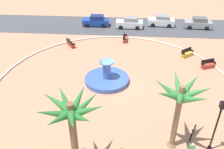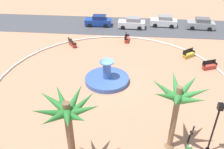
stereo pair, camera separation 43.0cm
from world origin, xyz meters
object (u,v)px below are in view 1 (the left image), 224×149
bench_east (187,54)px  bench_southwest (71,44)px  palm_tree_near_fountain (181,98)px  bench_north (125,39)px  bicycle_red_frame (193,133)px  lamppost (217,123)px  bench_west (208,65)px  fountain (107,79)px  parked_car_third (161,21)px  parked_car_leftmost (96,21)px  palm_tree_by_curb (72,117)px  parked_car_second (130,23)px  parked_car_rightmost (198,23)px

bench_east → bench_southwest: size_ratio=0.99×
palm_tree_near_fountain → bench_east: size_ratio=3.43×
bench_east → bench_north: same height
bicycle_red_frame → lamppost: bearing=-51.8°
bench_east → bench_west: bearing=-55.8°
fountain → parked_car_third: (6.95, 16.34, 0.46)m
bench_west → bench_north: 11.32m
parked_car_leftmost → bench_west: bearing=-40.9°
parked_car_leftmost → palm_tree_by_curb: bearing=-85.2°
bench_southwest → lamppost: size_ratio=0.36×
palm_tree_by_curb → lamppost: palm_tree_by_curb is taller
palm_tree_by_curb → bench_west: palm_tree_by_curb is taller
palm_tree_by_curb → bench_west: (11.76, 13.71, -4.00)m
palm_tree_near_fountain → bench_west: size_ratio=3.22×
lamppost → parked_car_second: bearing=104.2°
lamppost → bicycle_red_frame: lamppost is taller
palm_tree_by_curb → palm_tree_near_fountain: bearing=20.4°
bench_west → parked_car_third: (-3.85, 12.84, 0.43)m
fountain → bench_north: (1.52, 9.99, 0.02)m
parked_car_rightmost → parked_car_third: bearing=173.8°
bicycle_red_frame → parked_car_third: (-0.03, 23.25, 0.40)m
palm_tree_by_curb → parked_car_third: palm_tree_by_curb is taller
lamppost → bicycle_red_frame: 2.64m
bench_north → parked_car_second: (0.54, 5.07, 0.43)m
lamppost → parked_car_leftmost: size_ratio=1.08×
bench_west → bench_southwest: (-16.24, 4.32, 0.00)m
bench_east → parked_car_second: bearing=127.9°
parked_car_rightmost → parked_car_leftmost: bearing=-179.3°
fountain → lamppost: (7.91, -8.09, 2.23)m
bench_southwest → lamppost: lamppost is taller
palm_tree_near_fountain → bench_north: (-3.85, 17.86, -3.86)m
fountain → parked_car_rightmost: 20.06m
bench_east → parked_car_second: (-6.97, 8.96, 0.43)m
palm_tree_near_fountain → bench_west: bearing=64.5°
palm_tree_near_fountain → palm_tree_by_curb: bearing=-159.6°
palm_tree_by_curb → lamppost: (8.87, 2.13, -1.79)m
palm_tree_by_curb → lamppost: bearing=13.5°
bench_west → parked_car_second: bearing=127.1°
bench_west → palm_tree_near_fountain: bearing=-115.5°
bench_north → parked_car_third: (5.43, 6.35, 0.43)m
lamppost → parked_car_third: size_ratio=1.07×
bench_west → parked_car_third: parked_car_third is taller
palm_tree_by_curb → bench_southwest: (-4.48, 18.04, -4.00)m
parked_car_rightmost → bench_west: bearing=-97.6°
bench_southwest → lamppost: bearing=-50.0°
bench_southwest → parked_car_leftmost: size_ratio=0.39×
fountain → parked_car_rightmost: (12.43, 15.74, 0.46)m
bench_north → bicycle_red_frame: bearing=-72.1°
palm_tree_by_curb → parked_car_leftmost: size_ratio=1.38×
fountain → parked_car_third: size_ratio=1.08×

